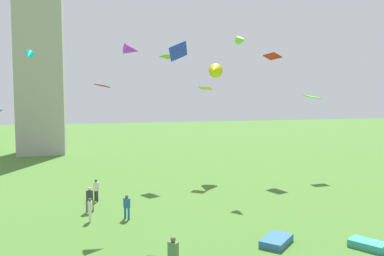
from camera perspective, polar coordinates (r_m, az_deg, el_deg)
The scene contains 17 objects.
person_0 at distance 18.66m, azimuth -2.84°, elevation -18.22°, with size 0.50×0.54×1.80m.
person_1 at distance 31.74m, azimuth -14.17°, elevation -8.81°, with size 0.41×0.53×1.78m.
person_2 at distance 26.74m, azimuth -9.75°, elevation -11.36°, with size 0.45×0.50×1.68m.
person_3 at distance 26.73m, azimuth -15.02°, elevation -11.55°, with size 0.30×0.50×1.61m.
person_4 at distance 28.89m, azimuth -15.10°, elevation -10.08°, with size 0.57×0.30×1.84m.
kite_flying_1 at distance 38.82m, azimuth 2.01°, elevation 5.95°, with size 1.48×1.49×0.35m.
kite_flying_2 at distance 25.56m, azimuth -2.07°, elevation 11.37°, with size 1.61×1.72×1.19m.
kite_flying_3 at distance 42.76m, azimuth 17.57°, elevation 4.46°, with size 1.68×1.20×0.47m.
kite_flying_4 at distance 41.44m, azimuth 3.38°, elevation 8.62°, with size 2.42×2.73×1.67m.
kite_flying_5 at distance 35.84m, azimuth 7.49°, elevation 12.94°, with size 0.99×1.26×0.84m.
kite_flying_6 at distance 25.09m, azimuth -13.32°, elevation 6.18°, with size 1.03×1.04×0.27m.
kite_flying_7 at distance 40.58m, azimuth -23.28°, elevation 9.96°, with size 0.89×1.39×1.16m.
kite_flying_9 at distance 42.29m, azimuth 11.95°, elevation 10.46°, with size 1.55×1.95×0.65m.
kite_flying_10 at distance 39.76m, azimuth -3.66°, elevation 10.59°, with size 1.58×1.81×0.29m.
kite_flying_11 at distance 27.86m, azimuth -9.04°, elevation 11.49°, with size 1.26×0.94×0.89m.
kite_bundle_0 at distance 23.88m, azimuth 24.81°, elevation -15.57°, with size 1.83×1.10×0.40m, color teal.
kite_bundle_2 at distance 22.85m, azimuth 12.54°, elevation -16.17°, with size 2.16×1.26×0.40m, color #2F6494.
Camera 1 is at (-9.45, -9.79, 8.20)m, focal length 35.59 mm.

